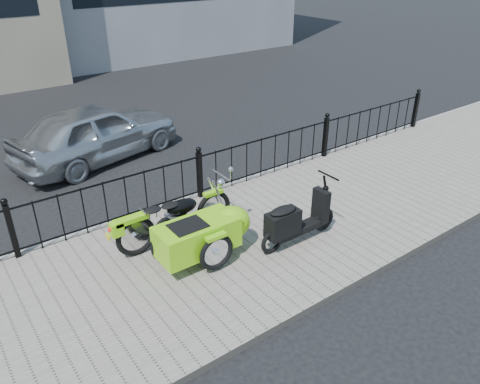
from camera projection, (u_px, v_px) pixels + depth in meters
ground at (238, 229)px, 8.59m from camera, size 120.00×120.00×0.00m
sidewalk at (255, 238)px, 8.21m from camera, size 30.00×3.80×0.12m
curb at (197, 196)px, 9.59m from camera, size 30.00×0.10×0.12m
iron_fence at (200, 176)px, 9.25m from camera, size 14.11×0.11×1.08m
motorcycle_sidecar at (202, 229)px, 7.49m from camera, size 2.28×1.48×0.98m
scooter at (295, 221)px, 7.78m from camera, size 1.62×0.47×1.10m
spare_tire at (163, 239)px, 7.47m from camera, size 0.63×0.48×0.69m
sedan_car at (97, 132)px, 11.11m from camera, size 4.32×2.55×1.38m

